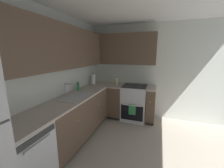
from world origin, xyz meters
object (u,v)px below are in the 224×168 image
(oven_range, at_px, (134,102))
(oil_bottle, at_px, (116,81))
(paper_towel_roll, at_px, (93,79))
(soap_bottle, at_px, (78,87))
(dishwasher, at_px, (21,161))

(oven_range, xyz_separation_m, oil_bottle, (-0.02, 0.49, 0.55))
(oven_range, relative_size, paper_towel_roll, 3.25)
(soap_bottle, xyz_separation_m, paper_towel_roll, (0.74, -0.02, 0.05))
(oven_range, bearing_deg, dishwasher, 158.86)
(oven_range, relative_size, oil_bottle, 4.76)
(soap_bottle, distance_m, oil_bottle, 1.06)
(paper_towel_roll, xyz_separation_m, oil_bottle, (0.10, -0.63, -0.03))
(oven_range, xyz_separation_m, soap_bottle, (-0.86, 1.15, 0.53))
(paper_towel_roll, bearing_deg, oven_range, -84.10)
(paper_towel_roll, height_order, oil_bottle, paper_towel_roll)
(paper_towel_roll, bearing_deg, dishwasher, -176.14)
(soap_bottle, height_order, oil_bottle, oil_bottle)
(dishwasher, distance_m, oven_range, 2.68)
(soap_bottle, distance_m, paper_towel_roll, 0.74)
(oil_bottle, bearing_deg, dishwasher, 169.21)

